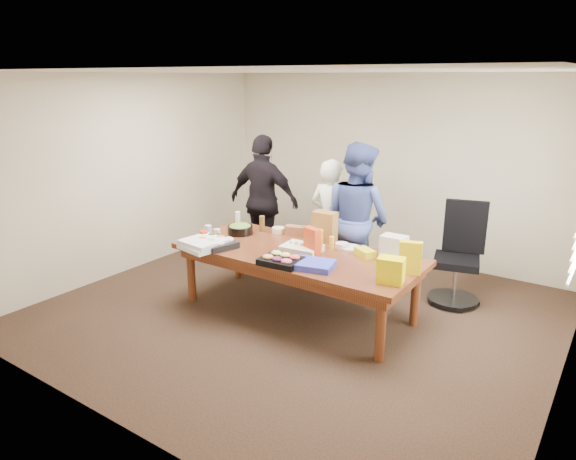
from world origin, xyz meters
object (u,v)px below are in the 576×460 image
Objects in this scene: office_chair at (457,257)px; salad_bowl at (240,230)px; person_right at (357,219)px; person_center at (331,222)px; conference_table at (297,282)px; sheet_cake at (302,249)px.

salad_bowl is at bearing -169.62° from office_chair.
person_right is at bearing -179.01° from office_chair.
person_center is 0.45m from person_right.
person_right is (0.25, 0.95, 0.58)m from conference_table.
conference_table is 2.37× the size of office_chair.
salad_bowl is (-0.97, 0.16, 0.43)m from conference_table.
office_chair reaches higher than sheet_cake.
sheet_cake is (-0.21, -0.94, -0.16)m from person_right.
sheet_cake is 1.35× the size of salad_bowl.
person_center is at bearing 173.78° from office_chair.
salad_bowl is (-2.39, -1.12, 0.21)m from office_chair.
conference_table is 1.93m from office_chair.
office_chair is 1.88m from sheet_cake.
person_right is 1.46m from salad_bowl.
salad_bowl is at bearing 167.41° from sheet_cake.
conference_table is at bearing 90.21° from person_right.
salad_bowl is (-1.01, 0.14, 0.01)m from sheet_cake.
salad_bowl reaches higher than conference_table.
person_center reaches higher than conference_table.
office_chair reaches higher than salad_bowl.
office_chair is 2.75× the size of sheet_cake.
office_chair is 1.27m from person_right.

